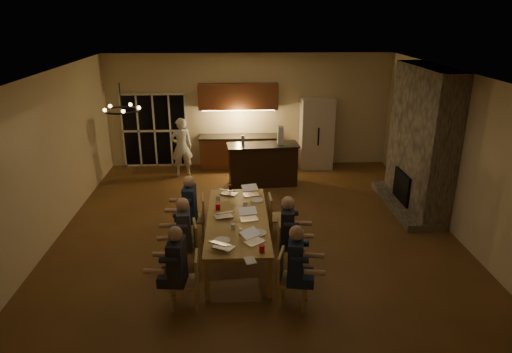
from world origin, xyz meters
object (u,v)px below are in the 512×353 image
object	(u,v)px
chair_left_near	(184,282)
chair_left_far	(193,218)
refrigerator	(316,133)
laptop_c	(223,211)
redcup_near	(262,249)
can_cola	(230,188)
mug_back	(218,198)
bar_bottle	(243,140)
chair_left_mid	(184,247)
person_right_mid	(287,234)
bar_island	(263,165)
person_right_near	(295,268)
can_silver	(241,232)
chair_right_near	(294,279)
person_left_mid	(184,236)
dining_table	(238,237)
person_left_near	(177,269)
mug_mid	(245,204)
person_left_far	(190,210)
chair_right_mid	(291,245)
bar_blender	(280,136)
chair_right_far	(280,217)
laptop_d	(249,214)
standing_person	(181,147)
plate_far	(257,200)
plate_left	(222,241)
chandelier	(122,110)
mug_front	(233,227)
laptop_f	(251,190)
laptop_b	(255,236)
laptop_e	(229,189)
redcup_mid	(218,207)
plate_near	(259,233)
laptop_a	(224,241)

from	to	relation	value
chair_left_near	chair_left_far	distance (m)	2.22
refrigerator	laptop_c	size ratio (longest dim) A/B	6.25
redcup_near	can_cola	bearing A→B (deg)	101.01
laptop_c	mug_back	xyz separation A→B (m)	(-0.11, 0.75, -0.06)
can_cola	bar_bottle	world-z (taller)	bar_bottle
chair_left_mid	person_right_mid	distance (m)	1.79
mug_back	bar_island	bearing A→B (deg)	69.35
person_right_near	can_silver	distance (m)	1.26
chair_left_near	bar_bottle	size ratio (longest dim) A/B	3.71
chair_right_near	person_left_mid	xyz separation A→B (m)	(-1.75, 1.05, 0.24)
dining_table	person_left_near	distance (m)	1.84
bar_island	mug_mid	bearing A→B (deg)	-104.27
person_left_far	can_cola	distance (m)	1.12
dining_table	chair_right_mid	bearing A→B (deg)	-26.90
bar_blender	mug_mid	bearing A→B (deg)	-110.76
dining_table	chair_right_far	distance (m)	1.09
laptop_d	refrigerator	bearing A→B (deg)	57.09
standing_person	plate_far	world-z (taller)	standing_person
plate_left	chandelier	bearing A→B (deg)	152.01
chair_left_far	mug_front	size ratio (longest dim) A/B	8.90
dining_table	chair_left_mid	world-z (taller)	chair_left_mid
can_silver	redcup_near	bearing A→B (deg)	-60.82
standing_person	redcup_near	world-z (taller)	standing_person
chair_right_far	person_right_near	world-z (taller)	person_right_near
person_left_far	bar_bottle	world-z (taller)	person_left_far
person_left_mid	can_cola	world-z (taller)	person_left_mid
dining_table	person_left_far	bearing A→B (deg)	148.29
laptop_f	laptop_d	bearing A→B (deg)	-107.24
chair_left_near	laptop_b	xyz separation A→B (m)	(1.09, 0.63, 0.42)
laptop_f	redcup_near	distance (m)	2.34
can_silver	person_left_near	bearing A→B (deg)	-136.67
chair_right_mid	laptop_d	xyz separation A→B (m)	(-0.72, 0.41, 0.42)
standing_person	laptop_e	size ratio (longest dim) A/B	5.04
laptop_b	can_cola	size ratio (longest dim) A/B	2.67
laptop_c	plate_left	xyz separation A→B (m)	(-0.00, -0.95, -0.10)
person_right_near	can_silver	world-z (taller)	person_right_near
mug_mid	redcup_near	bearing A→B (deg)	-83.03
plate_far	redcup_near	bearing A→B (deg)	-90.47
chair_left_far	can_cola	world-z (taller)	chair_left_far
chandelier	redcup_mid	world-z (taller)	chandelier
chair_right_near	bar_bottle	distance (m)	5.33
chair_right_near	person_left_mid	size ratio (longest dim) A/B	0.64
person_left_near	chandelier	size ratio (longest dim) A/B	2.32
plate_left	bar_bottle	world-z (taller)	bar_bottle
chair_left_mid	bar_bottle	size ratio (longest dim) A/B	3.71
plate_near	plate_far	xyz separation A→B (m)	(0.03, 1.41, 0.00)
person_right_mid	bar_blender	xyz separation A→B (m)	(0.28, 4.17, 0.62)
standing_person	chandelier	xyz separation A→B (m)	(-0.39, -4.43, 1.94)
laptop_a	laptop_d	xyz separation A→B (m)	(0.43, 1.01, 0.00)
person_right_mid	mug_front	world-z (taller)	person_right_mid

